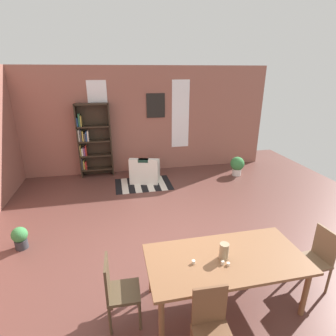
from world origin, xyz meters
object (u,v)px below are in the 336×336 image
Objects in this scene: dining_chair_head_left at (117,289)px; bookshelf_tall at (92,140)px; dining_chair_near_left at (212,328)px; potted_plant_corner at (237,165)px; dining_table at (226,262)px; potted_plant_by_shelf at (20,237)px; dining_chair_head_right at (316,257)px; vase_on_table at (224,251)px; armchair_white at (145,171)px.

dining_chair_head_left is 5.33m from bookshelf_tall.
potted_plant_corner is at bearing 61.42° from dining_chair_near_left.
dining_table is 4.94× the size of potted_plant_by_shelf.
dining_table is 1.42m from dining_chair_head_right.
dining_chair_head_right is (1.45, 0.01, -0.34)m from vase_on_table.
dining_table is at bearing 57.60° from dining_chair_near_left.
potted_plant_corner is (2.32, 4.38, -0.35)m from dining_table.
bookshelf_tall is at bearing 110.21° from dining_table.
dining_chair_near_left is 0.97× the size of armchair_white.
potted_plant_by_shelf is 5.98m from potted_plant_corner.
dining_table is 1.42m from dining_chair_head_left.
potted_plant_corner is (4.26, -0.89, -0.78)m from bookshelf_tall.
dining_chair_head_left is 1.20m from dining_chair_near_left.
vase_on_table is at bearing -0.11° from dining_chair_head_left.
potted_plant_by_shelf is (-4.52, 1.87, -0.28)m from dining_chair_head_right.
dining_chair_near_left reaches higher than dining_table.
bookshelf_tall reaches higher than potted_plant_corner.
armchair_white is 1.68× the size of potted_plant_corner.
armchair_white reaches higher than potted_plant_by_shelf.
dining_chair_near_left is at bearing -37.82° from dining_chair_head_left.
dining_chair_near_left is at bearing -89.69° from armchair_white.
potted_plant_by_shelf is at bearing -155.16° from potted_plant_corner.
dining_chair_head_right reaches higher than dining_table.
dining_chair_head_right is 2.25× the size of potted_plant_by_shelf.
bookshelf_tall is 2.22× the size of armchair_white.
dining_chair_head_right is 4.89m from potted_plant_by_shelf.
dining_chair_near_left is at bearing -158.53° from dining_chair_head_right.
vase_on_table is at bearing -118.32° from potted_plant_corner.
potted_plant_corner is at bearing -11.78° from bookshelf_tall.
dining_chair_near_left is 3.72m from potted_plant_by_shelf.
bookshelf_tall is 3.74× the size of potted_plant_corner.
dining_chair_near_left is (-1.88, -0.74, 0.00)m from dining_chair_head_right.
potted_plant_corner is (3.74, 4.38, -0.19)m from dining_chair_head_left.
dining_chair_near_left reaches higher than armchair_white.
dining_table is at bearing -31.14° from potted_plant_by_shelf.
dining_chair_head_left is 1.63× the size of potted_plant_corner.
dining_chair_head_right is 2.02m from dining_chair_near_left.
dining_chair_head_right is at bearing 0.22° from vase_on_table.
armchair_white reaches higher than dining_table.
dining_chair_head_right is 0.97× the size of armchair_white.
vase_on_table is 5.61m from bookshelf_tall.
dining_chair_head_right is (1.41, 0.01, -0.16)m from dining_table.
potted_plant_corner is (2.79, 5.12, -0.19)m from dining_chair_near_left.
dining_chair_head_left is 0.97× the size of armchair_white.
dining_chair_head_right is 6.27m from bookshelf_tall.
dining_chair_head_left is 1.00× the size of dining_chair_near_left.
dining_table is 0.88m from dining_chair_near_left.
armchair_white is (-1.91, 4.55, -0.23)m from dining_chair_head_right.
dining_chair_head_left reaches higher than potted_plant_by_shelf.
vase_on_table reaches higher than dining_table.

